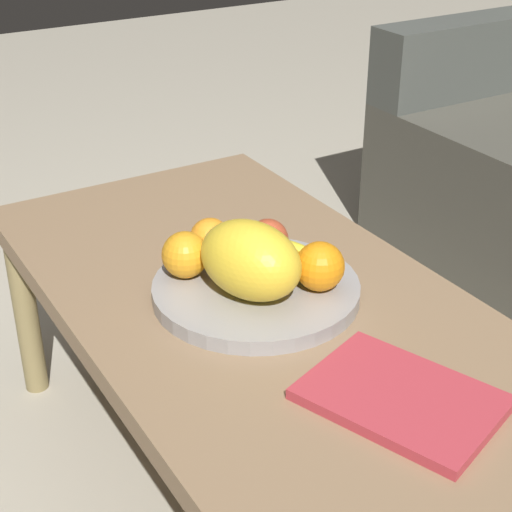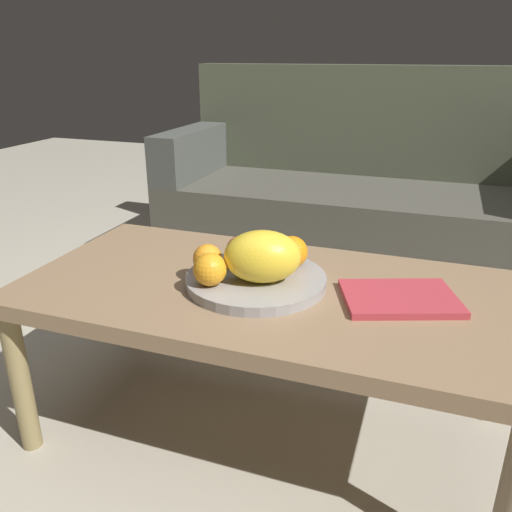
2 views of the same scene
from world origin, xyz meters
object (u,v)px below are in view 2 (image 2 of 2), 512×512
melon_large_front (262,256)px  orange_right (208,259)px  coffee_table (266,302)px  apple_front (240,250)px  magazine (400,298)px  couch (356,203)px  orange_front (292,252)px  fruit_bowl (256,280)px  orange_left (210,269)px  banana_bunch (255,256)px

melon_large_front → orange_right: bearing=178.3°
melon_large_front → coffee_table: bearing=89.6°
apple_front → magazine: (0.40, -0.04, -0.05)m
melon_large_front → apple_front: bearing=135.6°
couch → orange_front: 1.19m
coffee_table → magazine: (0.31, 0.02, 0.05)m
couch → magazine: size_ratio=6.80×
fruit_bowl → orange_right: size_ratio=4.76×
melon_large_front → magazine: 0.32m
orange_front → orange_left: orange_front is taller
couch → orange_left: bearing=-95.5°
apple_front → banana_bunch: 0.05m
magazine → banana_bunch: bearing=156.1°
orange_right → orange_front: bearing=28.5°
melon_large_front → orange_front: 0.11m
orange_front → banana_bunch: 0.09m
coffee_table → orange_front: 0.14m
couch → apple_front: bearing=-95.3°
orange_right → banana_bunch: 0.12m
melon_large_front → apple_front: 0.13m
apple_front → banana_bunch: (0.04, -0.02, -0.00)m
apple_front → banana_bunch: bearing=-18.7°
apple_front → coffee_table: bearing=-32.2°
fruit_bowl → banana_bunch: banana_bunch is taller
couch → fruit_bowl: couch is taller
orange_left → orange_right: orange_left is taller
melon_large_front → orange_front: size_ratio=2.24×
orange_right → magazine: size_ratio=0.28×
apple_front → magazine: bearing=-5.3°
orange_front → apple_front: 0.13m
orange_left → magazine: orange_left is taller
melon_large_front → banana_bunch: melon_large_front is taller
coffee_table → couch: 1.25m
orange_front → orange_right: orange_front is taller
orange_left → banana_bunch: size_ratio=0.46×
couch → fruit_bowl: 1.26m
orange_left → magazine: size_ratio=0.31×
couch → orange_left: couch is taller
melon_large_front → orange_left: (-0.11, -0.06, -0.02)m
fruit_bowl → orange_left: (-0.08, -0.09, 0.05)m
couch → orange_left: (-0.13, -1.34, 0.19)m
coffee_table → orange_right: bearing=-169.3°
couch → melon_large_front: bearing=-91.0°
coffee_table → melon_large_front: 0.14m
orange_front → melon_large_front: bearing=-111.7°
fruit_bowl → banana_bunch: bearing=113.1°
fruit_bowl → magazine: fruit_bowl is taller
coffee_table → melon_large_front: bearing=-90.4°
fruit_bowl → melon_large_front: size_ratio=1.89×
orange_left → orange_right: 0.07m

